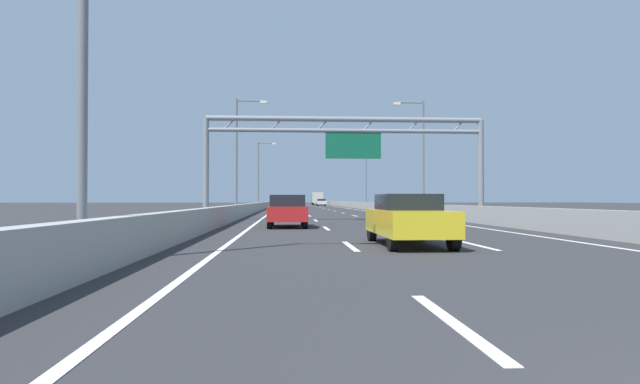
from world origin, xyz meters
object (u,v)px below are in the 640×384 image
(yellow_car, at_px, (408,219))
(silver_car, at_px, (286,203))
(streetlamp_left_mid, at_px, (239,149))
(box_truck, at_px, (317,198))
(streetlamp_right_mid, at_px, (420,150))
(white_car, at_px, (321,202))
(sign_gantry, at_px, (347,141))
(streetlamp_right_far, at_px, (364,171))
(streetlamp_left_far, at_px, (260,171))
(red_car, at_px, (287,211))

(yellow_car, distance_m, silver_car, 64.78)
(streetlamp_left_mid, height_order, box_truck, streetlamp_left_mid)
(streetlamp_right_mid, height_order, white_car, streetlamp_right_mid)
(sign_gantry, xyz_separation_m, streetlamp_right_mid, (7.41, 11.08, 0.52))
(yellow_car, bearing_deg, streetlamp_right_mid, 74.95)
(sign_gantry, xyz_separation_m, white_car, (3.48, 78.67, -4.12))
(streetlamp_right_far, height_order, white_car, streetlamp_right_far)
(streetlamp_left_far, xyz_separation_m, white_car, (11.01, 35.61, -4.64))
(sign_gantry, distance_m, silver_car, 47.86)
(silver_car, bearing_deg, streetlamp_left_mid, -95.80)
(sign_gantry, distance_m, streetlamp_right_mid, 13.34)
(streetlamp_right_far, bearing_deg, white_car, 96.29)
(yellow_car, relative_size, box_truck, 0.54)
(box_truck, bearing_deg, sign_gantry, -92.14)
(streetlamp_right_far, relative_size, yellow_car, 2.15)
(streetlamp_right_far, distance_m, box_truck, 52.12)
(streetlamp_right_mid, xyz_separation_m, box_truck, (-3.86, 83.82, -3.72))
(streetlamp_left_mid, bearing_deg, red_car, -77.86)
(streetlamp_right_far, xyz_separation_m, white_car, (-3.92, 35.61, -4.64))
(streetlamp_left_mid, xyz_separation_m, box_truck, (11.07, 83.82, -3.72))
(streetlamp_left_far, bearing_deg, white_car, 72.82)
(streetlamp_right_mid, bearing_deg, streetlamp_left_far, 115.03)
(sign_gantry, xyz_separation_m, box_truck, (3.54, 94.90, -3.20))
(streetlamp_right_far, distance_m, white_car, 36.12)
(sign_gantry, height_order, streetlamp_left_mid, streetlamp_left_mid)
(streetlamp_left_mid, relative_size, white_car, 2.06)
(silver_car, relative_size, box_truck, 0.50)
(streetlamp_left_mid, distance_m, silver_car, 36.93)
(yellow_car, distance_m, white_car, 95.88)
(silver_car, bearing_deg, streetlamp_left_far, -129.61)
(streetlamp_right_mid, relative_size, silver_car, 2.30)
(streetlamp_left_mid, distance_m, white_car, 68.63)
(white_car, distance_m, silver_car, 31.98)
(sign_gantry, bearing_deg, streetlamp_right_mid, 56.25)
(streetlamp_left_mid, distance_m, streetlamp_left_far, 31.98)
(streetlamp_right_mid, bearing_deg, white_car, 93.32)
(white_car, bearing_deg, box_truck, 89.78)
(sign_gantry, bearing_deg, streetlamp_right_far, 80.24)
(streetlamp_left_mid, relative_size, streetlamp_left_far, 1.00)
(red_car, distance_m, white_car, 86.13)
(silver_car, bearing_deg, streetlamp_right_mid, -72.88)
(streetlamp_right_far, height_order, yellow_car, streetlamp_right_far)
(white_car, height_order, box_truck, box_truck)
(streetlamp_right_far, distance_m, red_car, 51.63)
(red_car, relative_size, white_car, 0.90)
(sign_gantry, relative_size, silver_car, 4.17)
(sign_gantry, relative_size, box_truck, 2.10)
(streetlamp_right_mid, bearing_deg, box_truck, 92.64)
(silver_car, distance_m, box_truck, 47.94)
(sign_gantry, bearing_deg, streetlamp_left_far, 99.91)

